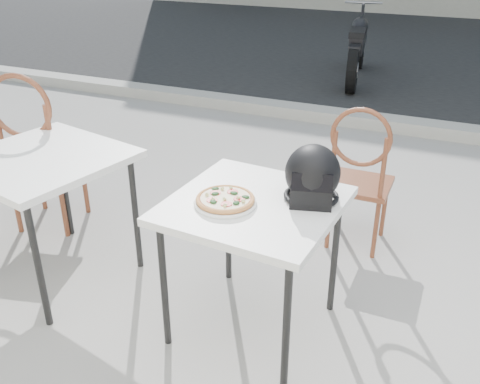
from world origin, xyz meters
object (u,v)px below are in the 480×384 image
at_px(motorcycle, 357,48).
at_px(cafe_table_side, 43,167).
at_px(cafe_table_main, 254,214).
at_px(cafe_chair_main, 360,171).
at_px(plate, 225,203).
at_px(cafe_chair_side, 36,144).
at_px(helmet, 312,176).
at_px(pizza, 225,199).

bearing_deg(motorcycle, cafe_table_side, -105.10).
bearing_deg(cafe_table_main, cafe_chair_main, 72.75).
height_order(plate, cafe_chair_main, cafe_chair_main).
distance_m(cafe_table_side, motorcycle, 5.14).
xyz_separation_m(cafe_table_main, cafe_chair_side, (-1.64, 0.37, -0.05)).
bearing_deg(cafe_chair_side, helmet, 158.32).
xyz_separation_m(cafe_table_main, cafe_table_side, (-1.21, -0.03, 0.03)).
height_order(cafe_chair_main, motorcycle, cafe_chair_main).
bearing_deg(cafe_chair_side, motorcycle, -116.55).
height_order(cafe_table_main, pizza, pizza).
relative_size(cafe_chair_main, cafe_table_side, 1.01).
distance_m(plate, cafe_chair_main, 1.12).
height_order(pizza, cafe_table_side, pizza).
distance_m(cafe_table_side, cafe_chair_side, 0.59).
bearing_deg(cafe_chair_side, cafe_table_main, 152.98).
bearing_deg(helmet, cafe_table_main, -165.85).
distance_m(helmet, cafe_table_side, 1.45).
bearing_deg(plate, cafe_table_main, 34.93).
distance_m(pizza, helmet, 0.40).
bearing_deg(cafe_chair_main, motorcycle, -77.46).
bearing_deg(cafe_chair_main, helmet, 85.43).
bearing_deg(helmet, plate, -163.93).
bearing_deg(cafe_table_side, motorcycle, 83.46).
bearing_deg(cafe_chair_main, pizza, 68.50).
height_order(helmet, cafe_table_side, helmet).
height_order(plate, pizza, pizza).
distance_m(cafe_table_main, cafe_table_side, 1.21).
distance_m(cafe_chair_main, cafe_table_side, 1.80).
height_order(cafe_chair_side, motorcycle, cafe_chair_side).
bearing_deg(cafe_table_side, cafe_chair_side, 137.57).
height_order(helmet, cafe_chair_main, helmet).
relative_size(cafe_table_main, plate, 2.43).
bearing_deg(cafe_chair_main, cafe_table_main, 72.72).
relative_size(helmet, cafe_chair_side, 0.30).
bearing_deg(pizza, cafe_chair_main, 68.53).
relative_size(cafe_chair_main, cafe_chair_side, 0.88).
distance_m(cafe_table_main, pizza, 0.16).
xyz_separation_m(plate, motorcycle, (-0.52, 5.14, -0.31)).
xyz_separation_m(cafe_table_main, pizza, (-0.11, -0.08, 0.09)).
relative_size(pizza, helmet, 0.84).
xyz_separation_m(cafe_chair_main, cafe_table_side, (-1.50, -0.98, 0.15)).
relative_size(cafe_chair_side, motorcycle, 0.58).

